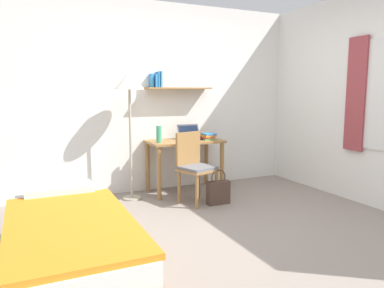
# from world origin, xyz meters

# --- Properties ---
(ground_plane) EXTENTS (5.28, 5.28, 0.00)m
(ground_plane) POSITION_xyz_m (0.00, 0.00, 0.00)
(ground_plane) COLOR gray
(wall_back) EXTENTS (4.40, 0.27, 2.60)m
(wall_back) POSITION_xyz_m (0.00, 2.02, 1.30)
(wall_back) COLOR white
(wall_back) RESTS_ON ground_plane
(bed) EXTENTS (0.85, 1.87, 0.54)m
(bed) POSITION_xyz_m (-1.52, -0.15, 0.24)
(bed) COLOR #9E703D
(bed) RESTS_ON ground_plane
(desk) EXTENTS (1.01, 0.57, 0.72)m
(desk) POSITION_xyz_m (0.22, 1.70, 0.59)
(desk) COLOR #9E703D
(desk) RESTS_ON ground_plane
(desk_chair) EXTENTS (0.51, 0.50, 0.88)m
(desk_chair) POSITION_xyz_m (0.13, 1.19, 0.48)
(desk_chair) COLOR #9E703D
(desk_chair) RESTS_ON ground_plane
(standing_lamp) EXTENTS (0.38, 0.38, 1.63)m
(standing_lamp) POSITION_xyz_m (-0.55, 1.66, 1.43)
(standing_lamp) COLOR #B2A893
(standing_lamp) RESTS_ON ground_plane
(laptop) EXTENTS (0.33, 0.23, 0.21)m
(laptop) POSITION_xyz_m (0.32, 1.76, 0.78)
(laptop) COLOR #2D2D33
(laptop) RESTS_ON desk
(water_bottle) EXTENTS (0.07, 0.07, 0.22)m
(water_bottle) POSITION_xyz_m (-0.18, 1.63, 0.83)
(water_bottle) COLOR #42A87F
(water_bottle) RESTS_ON desk
(book_stack) EXTENTS (0.20, 0.24, 0.09)m
(book_stack) POSITION_xyz_m (0.55, 1.65, 0.76)
(book_stack) COLOR #4CA856
(book_stack) RESTS_ON desk
(handbag) EXTENTS (0.29, 0.11, 0.44)m
(handbag) POSITION_xyz_m (0.36, 0.99, 0.16)
(handbag) COLOR #4C382D
(handbag) RESTS_ON ground_plane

